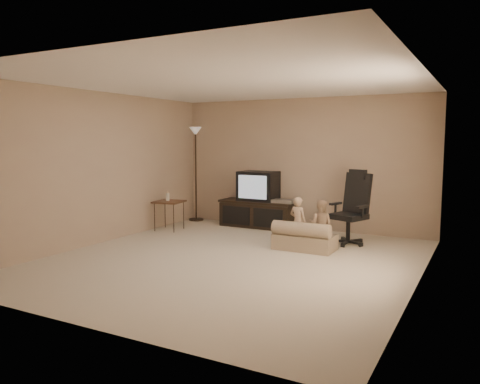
% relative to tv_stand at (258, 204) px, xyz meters
% --- Properties ---
extents(floor, '(5.50, 5.50, 0.00)m').
position_rel_tv_stand_xyz_m(floor, '(0.80, -2.49, -0.46)').
color(floor, beige).
rests_on(floor, ground).
extents(room_shell, '(5.50, 5.50, 5.50)m').
position_rel_tv_stand_xyz_m(room_shell, '(0.80, -2.49, 1.06)').
color(room_shell, white).
rests_on(room_shell, floor).
extents(tv_stand, '(1.54, 0.58, 1.10)m').
position_rel_tv_stand_xyz_m(tv_stand, '(0.00, 0.00, 0.00)').
color(tv_stand, black).
rests_on(tv_stand, floor).
extents(office_chair, '(0.73, 0.75, 1.23)m').
position_rel_tv_stand_xyz_m(office_chair, '(2.01, -0.65, -0.02)').
color(office_chair, black).
rests_on(office_chair, floor).
extents(side_table, '(0.57, 0.57, 0.76)m').
position_rel_tv_stand_xyz_m(side_table, '(-1.36, -1.09, 0.08)').
color(side_table, brown).
rests_on(side_table, floor).
extents(floor_lamp, '(0.31, 0.31, 1.98)m').
position_rel_tv_stand_xyz_m(floor_lamp, '(-1.50, 0.06, 0.99)').
color(floor_lamp, '#2E2214').
rests_on(floor_lamp, floor).
extents(child_sofa, '(0.94, 0.54, 0.46)m').
position_rel_tv_stand_xyz_m(child_sofa, '(1.48, -1.44, -0.27)').
color(child_sofa, gray).
rests_on(child_sofa, floor).
extents(toddler_left, '(0.34, 0.28, 0.81)m').
position_rel_tv_stand_xyz_m(toddler_left, '(1.32, -1.28, -0.05)').
color(toddler_left, tan).
rests_on(toddler_left, floor).
extents(toddler_right, '(0.39, 0.23, 0.77)m').
position_rel_tv_stand_xyz_m(toddler_right, '(1.67, -1.20, -0.07)').
color(toddler_right, tan).
rests_on(toddler_right, floor).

